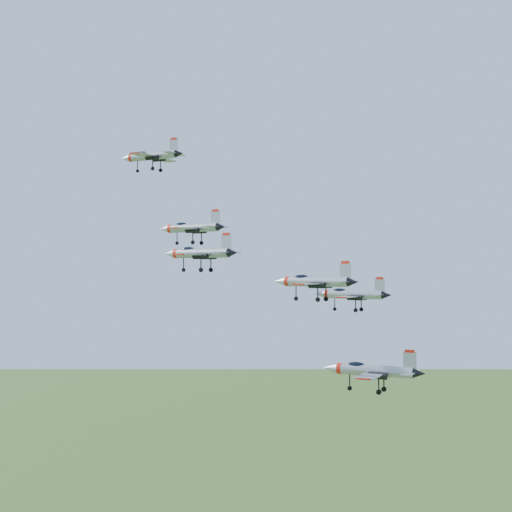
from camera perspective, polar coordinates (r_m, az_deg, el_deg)
The scene contains 6 objects.
jet_lead at distance 133.11m, azimuth -8.42°, elevation 7.93°, with size 13.86×11.43×3.71m.
jet_left_high at distance 114.41m, azimuth -5.22°, elevation 2.27°, with size 12.99×10.68×3.48m.
jet_right_high at distance 95.40m, azimuth -4.58°, elevation 0.25°, with size 12.19×10.05×3.26m.
jet_left_low at distance 103.57m, azimuth 7.62°, elevation -3.05°, with size 11.86×9.72×3.18m.
jet_right_low at distance 85.76m, azimuth 4.65°, elevation -2.03°, with size 11.47×9.47×3.07m.
jet_trail at distance 93.10m, azimuth 9.23°, elevation -9.00°, with size 13.49×11.18×3.60m.
Camera 1 is at (55.15, -91.66, 141.06)m, focal length 50.00 mm.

